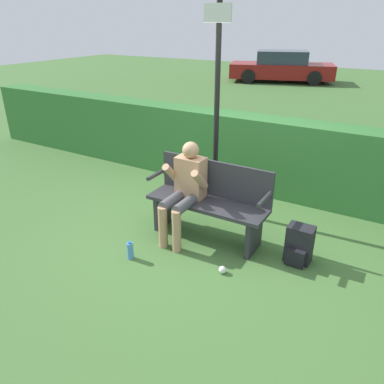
% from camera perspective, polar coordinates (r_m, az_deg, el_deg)
% --- Properties ---
extents(ground_plane, '(40.00, 40.00, 0.00)m').
position_cam_1_polar(ground_plane, '(4.82, 2.16, -6.87)').
color(ground_plane, '#426B33').
extents(hedge_back, '(12.00, 0.50, 1.18)m').
position_cam_1_polar(hedge_back, '(6.03, 10.28, 5.66)').
color(hedge_back, '#337033').
rests_on(hedge_back, ground).
extents(park_bench, '(1.51, 0.45, 0.97)m').
position_cam_1_polar(park_bench, '(4.63, 2.63, -1.31)').
color(park_bench, '#2D2D33').
rests_on(park_bench, ground).
extents(person_seated, '(0.49, 0.66, 1.21)m').
position_cam_1_polar(person_seated, '(4.54, -1.06, 0.75)').
color(person_seated, tan).
rests_on(person_seated, ground).
extents(backpack, '(0.29, 0.28, 0.44)m').
position_cam_1_polar(backpack, '(4.44, 15.98, -7.79)').
color(backpack, black).
rests_on(backpack, ground).
extents(water_bottle, '(0.07, 0.07, 0.22)m').
position_cam_1_polar(water_bottle, '(4.42, -9.39, -8.79)').
color(water_bottle, '#4C8CCC').
rests_on(water_bottle, ground).
extents(signpost, '(0.36, 0.09, 2.75)m').
position_cam_1_polar(signpost, '(4.99, 3.78, 13.13)').
color(signpost, black).
rests_on(signpost, ground).
extents(parked_car, '(4.71, 3.03, 1.30)m').
position_cam_1_polar(parked_car, '(17.71, 13.47, 18.01)').
color(parked_car, maroon).
rests_on(parked_car, ground).
extents(litter_crumple, '(0.08, 0.08, 0.08)m').
position_cam_1_polar(litter_crumple, '(4.19, 4.66, -11.73)').
color(litter_crumple, silver).
rests_on(litter_crumple, ground).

